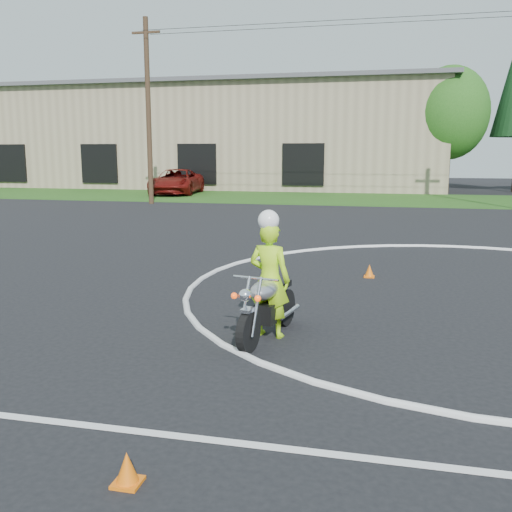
# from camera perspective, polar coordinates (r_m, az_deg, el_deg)

# --- Properties ---
(ground) EXTENTS (120.00, 120.00, 0.00)m
(ground) POSITION_cam_1_polar(r_m,az_deg,el_deg) (9.67, 24.14, -7.72)
(ground) COLOR black
(ground) RESTS_ON ground
(grass_strip) EXTENTS (120.00, 10.00, 0.02)m
(grass_strip) POSITION_cam_1_polar(r_m,az_deg,el_deg) (36.20, 16.19, 5.41)
(grass_strip) COLOR #1E4714
(grass_strip) RESTS_ON ground
(primary_motorcycle) EXTENTS (0.82, 2.03, 1.07)m
(primary_motorcycle) POSITION_cam_1_polar(r_m,az_deg,el_deg) (8.79, 1.14, -5.01)
(primary_motorcycle) COLOR black
(primary_motorcycle) RESTS_ON ground
(rider_primary_grp) EXTENTS (0.73, 0.55, 1.99)m
(rider_primary_grp) POSITION_cam_1_polar(r_m,az_deg,el_deg) (8.81, 1.36, -2.02)
(rider_primary_grp) COLOR #ADED18
(rider_primary_grp) RESTS_ON ground
(pickup_grp) EXTENTS (3.61, 6.51, 1.72)m
(pickup_grp) POSITION_cam_1_polar(r_m,az_deg,el_deg) (40.06, -7.97, 7.37)
(pickup_grp) COLOR #630E0B
(pickup_grp) RESTS_ON ground
(warehouse) EXTENTS (41.00, 17.00, 8.30)m
(warehouse) POSITION_cam_1_polar(r_m,az_deg,el_deg) (51.62, -5.14, 11.72)
(warehouse) COLOR tan
(warehouse) RESTS_ON ground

